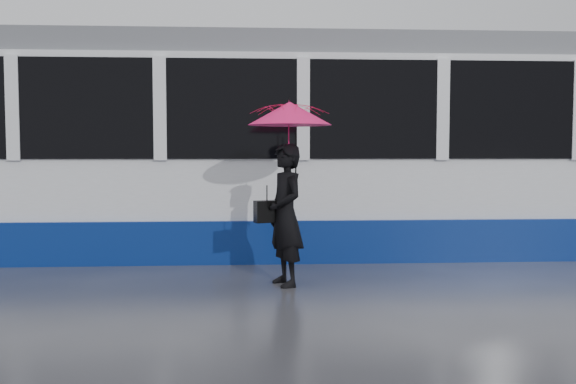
{
  "coord_description": "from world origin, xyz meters",
  "views": [
    {
      "loc": [
        -1.19,
        -7.78,
        1.61
      ],
      "look_at": [
        -0.7,
        0.16,
        1.1
      ],
      "focal_mm": 40.0,
      "sensor_mm": 36.0,
      "label": 1
    }
  ],
  "objects": [
    {
      "name": "umbrella",
      "position": [
        -0.7,
        -0.19,
        1.86
      ],
      "size": [
        1.29,
        1.29,
        1.15
      ],
      "rotation": [
        0.0,
        0.0,
        0.36
      ],
      "color": "#FF1592",
      "rests_on": "ground"
    },
    {
      "name": "tram",
      "position": [
        -3.92,
        2.5,
        1.64
      ],
      "size": [
        26.0,
        2.56,
        3.35
      ],
      "color": "white",
      "rests_on": "ground"
    },
    {
      "name": "ground",
      "position": [
        0.0,
        0.0,
        0.0
      ],
      "size": [
        90.0,
        90.0,
        0.0
      ],
      "primitive_type": "plane",
      "color": "#2F2F35",
      "rests_on": "ground"
    },
    {
      "name": "woman",
      "position": [
        -0.75,
        -0.19,
        0.85
      ],
      "size": [
        0.6,
        0.72,
        1.7
      ],
      "primitive_type": "imported",
      "rotation": [
        0.0,
        0.0,
        -1.21
      ],
      "color": "black",
      "rests_on": "ground"
    },
    {
      "name": "handbag",
      "position": [
        -0.97,
        -0.17,
        0.89
      ],
      "size": [
        0.33,
        0.23,
        0.44
      ],
      "rotation": [
        0.0,
        0.0,
        0.36
      ],
      "color": "black",
      "rests_on": "ground"
    },
    {
      "name": "rails",
      "position": [
        0.0,
        2.5,
        0.01
      ],
      "size": [
        34.0,
        1.51,
        0.02
      ],
      "color": "#3F3D38",
      "rests_on": "ground"
    }
  ]
}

